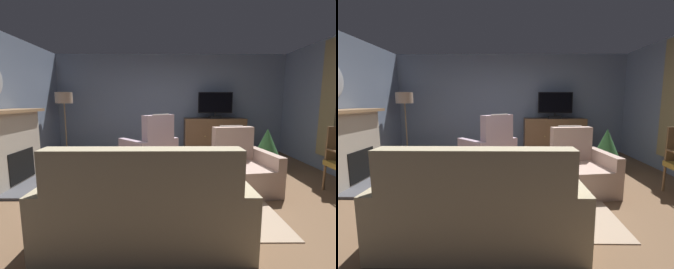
{
  "view_description": "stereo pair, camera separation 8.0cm",
  "coord_description": "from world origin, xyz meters",
  "views": [
    {
      "loc": [
        -0.13,
        -3.49,
        1.41
      ],
      "look_at": [
        -0.1,
        0.32,
        0.86
      ],
      "focal_mm": 24.72,
      "sensor_mm": 36.0,
      "label": 1
    },
    {
      "loc": [
        -0.05,
        -3.49,
        1.41
      ],
      "look_at": [
        -0.1,
        0.32,
        0.86
      ],
      "focal_mm": 24.72,
      "sensor_mm": 36.0,
      "label": 2
    }
  ],
  "objects": [
    {
      "name": "ground_plane",
      "position": [
        0.0,
        0.0,
        -0.02
      ],
      "size": [
        6.7,
        6.27,
        0.04
      ],
      "primitive_type": "cube",
      "color": "brown"
    },
    {
      "name": "wall_back",
      "position": [
        0.0,
        2.89,
        1.32
      ],
      "size": [
        6.7,
        0.1,
        2.64
      ],
      "primitive_type": "cube",
      "color": "slate",
      "rests_on": "ground_plane"
    },
    {
      "name": "curtain_panel_far",
      "position": [
        2.99,
        0.91,
        1.45
      ],
      "size": [
        0.1,
        0.44,
        2.21
      ],
      "primitive_type": "cube",
      "color": "#8E7F56"
    },
    {
      "name": "rug_central",
      "position": [
        0.07,
        -0.46,
        0.01
      ],
      "size": [
        2.37,
        1.83,
        0.01
      ],
      "primitive_type": "cube",
      "color": "tan",
      "rests_on": "ground_plane"
    },
    {
      "name": "fireplace",
      "position": [
        -2.77,
        0.34,
        0.6
      ],
      "size": [
        0.89,
        1.41,
        1.27
      ],
      "color": "#4C4C51",
      "rests_on": "ground_plane"
    },
    {
      "name": "tv_cabinet",
      "position": [
        1.13,
        2.54,
        0.46
      ],
      "size": [
        1.56,
        0.54,
        0.96
      ],
      "color": "#4A3523",
      "rests_on": "ground_plane"
    },
    {
      "name": "television",
      "position": [
        1.13,
        2.48,
        1.32
      ],
      "size": [
        0.88,
        0.2,
        0.67
      ],
      "color": "black",
      "rests_on": "tv_cabinet"
    },
    {
      "name": "coffee_table",
      "position": [
        -0.25,
        -0.27,
        0.38
      ],
      "size": [
        0.99,
        0.56,
        0.43
      ],
      "color": "#422B19",
      "rests_on": "ground_plane"
    },
    {
      "name": "tv_remote",
      "position": [
        -0.11,
        -0.39,
        0.44
      ],
      "size": [
        0.13,
        0.17,
        0.02
      ],
      "primitive_type": "cube",
      "rotation": [
        0.0,
        0.0,
        4.2
      ],
      "color": "black",
      "rests_on": "coffee_table"
    },
    {
      "name": "folded_newspaper",
      "position": [
        -0.27,
        -0.32,
        0.44
      ],
      "size": [
        0.33,
        0.26,
        0.01
      ],
      "primitive_type": "cube",
      "rotation": [
        0.0,
        0.0,
        0.14
      ],
      "color": "silver",
      "rests_on": "coffee_table"
    },
    {
      "name": "sofa_floral",
      "position": [
        -0.34,
        -1.36,
        0.33
      ],
      "size": [
        1.96,
        0.88,
        1.02
      ],
      "color": "tan",
      "rests_on": "ground_plane"
    },
    {
      "name": "armchair_beside_cabinet",
      "position": [
        -0.45,
        1.17,
        0.36
      ],
      "size": [
        1.24,
        1.23,
        1.16
      ],
      "color": "#AD93A3",
      "rests_on": "ground_plane"
    },
    {
      "name": "armchair_facing_sofa",
      "position": [
        1.04,
        0.08,
        0.31
      ],
      "size": [
        1.05,
        1.01,
        1.0
      ],
      "color": "#BC9E8E",
      "rests_on": "ground_plane"
    },
    {
      "name": "potted_plant_leafy_by_curtain",
      "position": [
        1.9,
        1.07,
        0.49
      ],
      "size": [
        0.48,
        0.48,
        0.86
      ],
      "color": "#99664C",
      "rests_on": "ground_plane"
    },
    {
      "name": "cat",
      "position": [
        -1.54,
        0.69,
        0.09
      ],
      "size": [
        0.67,
        0.22,
        0.2
      ],
      "color": "gray",
      "rests_on": "ground_plane"
    },
    {
      "name": "floor_lamp",
      "position": [
        -2.62,
        2.21,
        1.32
      ],
      "size": [
        0.4,
        0.4,
        1.62
      ],
      "color": "#4C4233",
      "rests_on": "ground_plane"
    }
  ]
}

